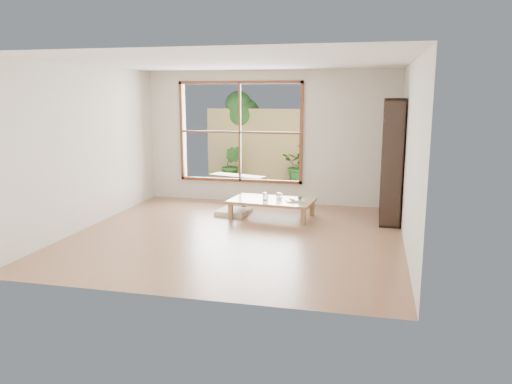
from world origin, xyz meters
TOP-DOWN VIEW (x-y plane):
  - ground at (0.00, 0.00)m, footprint 5.00×5.00m
  - low_table at (0.30, 1.23)m, footprint 1.52×0.95m
  - floor_cushion at (-0.43, 1.31)m, footprint 0.61×0.61m
  - bookshelf at (2.31, 1.40)m, footprint 0.33×0.94m
  - glass_tall at (0.19, 1.15)m, footprint 0.07×0.07m
  - glass_mid at (0.40, 1.32)m, footprint 0.08×0.08m
  - glass_short at (0.43, 1.36)m, footprint 0.07×0.07m
  - glass_small at (0.20, 1.22)m, footprint 0.07×0.07m
  - food_tray at (0.73, 1.19)m, footprint 0.36×0.31m
  - deck at (-0.60, 3.56)m, footprint 2.80×2.00m
  - garden_bench at (-0.85, 3.09)m, footprint 1.29×0.70m
  - bamboo_fence at (-0.60, 4.56)m, footprint 2.80×0.06m
  - shrub_right at (0.40, 4.29)m, footprint 0.91×0.80m
  - shrub_left at (-1.29, 4.17)m, footprint 0.50×0.41m
  - garden_tree at (-1.28, 4.86)m, footprint 1.04×0.85m

SIDE VIEW (x-z plane):
  - ground at x=0.00m, z-range 0.00..0.00m
  - deck at x=-0.60m, z-range -0.03..0.03m
  - floor_cushion at x=-0.43m, z-range 0.00..0.08m
  - low_table at x=0.30m, z-range 0.12..0.44m
  - food_tray at x=0.73m, z-range 0.29..0.39m
  - garden_bench at x=-0.85m, z-range 0.16..0.55m
  - glass_small at x=0.20m, z-range 0.32..0.40m
  - glass_short at x=0.43m, z-range 0.32..0.40m
  - glass_mid at x=0.40m, z-range 0.32..0.43m
  - glass_tall at x=0.19m, z-range 0.32..0.45m
  - shrub_left at x=-1.29m, z-range 0.03..0.94m
  - shrub_right at x=0.40m, z-range 0.02..1.01m
  - bamboo_fence at x=-0.60m, z-range 0.00..1.80m
  - bookshelf at x=2.31m, z-range 0.00..2.08m
  - garden_tree at x=-1.28m, z-range 0.52..2.74m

